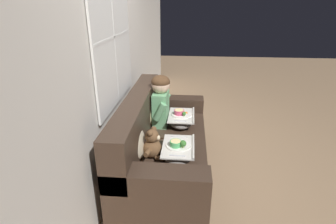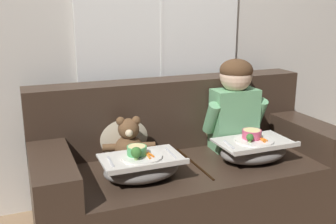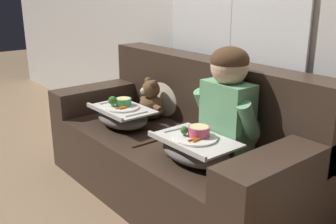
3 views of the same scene
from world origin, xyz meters
name	(u,v)px [view 1 (image 1 of 3)]	position (x,y,z in m)	size (l,w,h in m)	color
ground_plane	(166,171)	(0.00, 0.00, 0.00)	(14.00, 14.00, 0.00)	#8E7051
wall_back_with_window	(111,56)	(0.00, 0.54, 1.31)	(8.00, 0.08, 2.60)	beige
couch	(160,146)	(0.00, 0.07, 0.32)	(1.91, 0.85, 0.89)	#38281E
throw_pillow_behind_child	(149,110)	(0.37, 0.24, 0.60)	(0.38, 0.18, 0.39)	tan
throw_pillow_behind_teddy	(137,139)	(-0.37, 0.24, 0.60)	(0.37, 0.18, 0.38)	#C1B293
child_figure	(161,98)	(0.37, 0.10, 0.76)	(0.43, 0.22, 0.61)	#66A370
teddy_bear	(153,145)	(-0.37, 0.10, 0.55)	(0.32, 0.23, 0.30)	brown
lap_tray_child	(181,119)	(0.37, -0.15, 0.50)	(0.46, 0.30, 0.20)	slate
lap_tray_teddy	(178,151)	(-0.37, -0.15, 0.50)	(0.45, 0.30, 0.21)	slate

